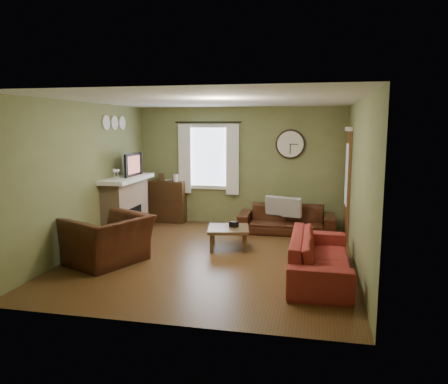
% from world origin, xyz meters
% --- Properties ---
extents(floor, '(4.60, 5.20, 0.00)m').
position_xyz_m(floor, '(0.00, 0.00, 0.00)').
color(floor, '#4E3219').
rests_on(floor, ground).
extents(ceiling, '(4.60, 5.20, 0.00)m').
position_xyz_m(ceiling, '(0.00, 0.00, 2.60)').
color(ceiling, white).
rests_on(ceiling, ground).
extents(wall_left, '(0.00, 5.20, 2.60)m').
position_xyz_m(wall_left, '(-2.30, 0.00, 1.30)').
color(wall_left, olive).
rests_on(wall_left, ground).
extents(wall_right, '(0.00, 5.20, 2.60)m').
position_xyz_m(wall_right, '(2.30, 0.00, 1.30)').
color(wall_right, olive).
rests_on(wall_right, ground).
extents(wall_back, '(4.60, 0.00, 2.60)m').
position_xyz_m(wall_back, '(0.00, 2.60, 1.30)').
color(wall_back, olive).
rests_on(wall_back, ground).
extents(wall_front, '(4.60, 0.00, 2.60)m').
position_xyz_m(wall_front, '(0.00, -2.60, 1.30)').
color(wall_front, olive).
rests_on(wall_front, ground).
extents(fireplace, '(0.40, 1.40, 1.10)m').
position_xyz_m(fireplace, '(-2.10, 1.15, 0.55)').
color(fireplace, '#CDAA8D').
rests_on(fireplace, floor).
extents(firebox, '(0.04, 0.60, 0.55)m').
position_xyz_m(firebox, '(-1.91, 1.15, 0.30)').
color(firebox, black).
rests_on(firebox, fireplace).
extents(mantel, '(0.58, 1.60, 0.08)m').
position_xyz_m(mantel, '(-2.07, 1.15, 1.14)').
color(mantel, white).
rests_on(mantel, fireplace).
extents(tv, '(0.08, 0.60, 0.35)m').
position_xyz_m(tv, '(-2.05, 1.30, 1.35)').
color(tv, black).
rests_on(tv, mantel).
extents(tv_screen, '(0.02, 0.62, 0.36)m').
position_xyz_m(tv_screen, '(-1.97, 1.30, 1.41)').
color(tv_screen, '#994C3F').
rests_on(tv_screen, mantel).
extents(medallion_left, '(0.28, 0.28, 0.03)m').
position_xyz_m(medallion_left, '(-2.28, 0.80, 2.25)').
color(medallion_left, white).
rests_on(medallion_left, wall_left).
extents(medallion_mid, '(0.28, 0.28, 0.03)m').
position_xyz_m(medallion_mid, '(-2.28, 1.15, 2.25)').
color(medallion_mid, white).
rests_on(medallion_mid, wall_left).
extents(medallion_right, '(0.28, 0.28, 0.03)m').
position_xyz_m(medallion_right, '(-2.28, 1.50, 2.25)').
color(medallion_right, white).
rests_on(medallion_right, wall_left).
extents(window_pane, '(1.00, 0.02, 1.30)m').
position_xyz_m(window_pane, '(-0.70, 2.58, 1.50)').
color(window_pane, silver).
rests_on(window_pane, wall_back).
extents(curtain_rod, '(0.03, 0.03, 1.50)m').
position_xyz_m(curtain_rod, '(-0.70, 2.48, 2.27)').
color(curtain_rod, black).
rests_on(curtain_rod, wall_back).
extents(curtain_left, '(0.28, 0.04, 1.55)m').
position_xyz_m(curtain_left, '(-1.25, 2.48, 1.45)').
color(curtain_left, white).
rests_on(curtain_left, wall_back).
extents(curtain_right, '(0.28, 0.04, 1.55)m').
position_xyz_m(curtain_right, '(-0.15, 2.48, 1.45)').
color(curtain_right, white).
rests_on(curtain_right, wall_back).
extents(wall_clock, '(0.64, 0.06, 0.64)m').
position_xyz_m(wall_clock, '(1.10, 2.55, 1.80)').
color(wall_clock, white).
rests_on(wall_clock, wall_back).
extents(door, '(0.05, 0.90, 2.10)m').
position_xyz_m(door, '(2.27, 1.85, 1.05)').
color(door, brown).
rests_on(door, floor).
extents(bookshelf, '(0.79, 0.34, 0.94)m').
position_xyz_m(bookshelf, '(-1.64, 2.41, 0.47)').
color(bookshelf, '#352010').
rests_on(bookshelf, floor).
extents(book, '(0.19, 0.24, 0.02)m').
position_xyz_m(book, '(-1.74, 2.54, 0.96)').
color(book, '#4B351E').
rests_on(book, bookshelf).
extents(sofa_brown, '(1.96, 0.77, 0.57)m').
position_xyz_m(sofa_brown, '(1.10, 1.92, 0.29)').
color(sofa_brown, black).
rests_on(sofa_brown, floor).
extents(pillow_left, '(0.40, 0.21, 0.38)m').
position_xyz_m(pillow_left, '(0.84, 2.01, 0.55)').
color(pillow_left, '#9C9A98').
rests_on(pillow_left, sofa_brown).
extents(pillow_right, '(0.41, 0.21, 0.39)m').
position_xyz_m(pillow_right, '(1.19, 1.86, 0.55)').
color(pillow_right, '#9C9A98').
rests_on(pillow_right, sofa_brown).
extents(sofa_red, '(0.84, 2.15, 0.63)m').
position_xyz_m(sofa_red, '(1.76, -0.65, 0.31)').
color(sofa_red, maroon).
rests_on(sofa_red, floor).
extents(armchair, '(1.43, 1.51, 0.77)m').
position_xyz_m(armchair, '(-1.56, -0.69, 0.38)').
color(armchair, black).
rests_on(armchair, floor).
extents(coffee_table, '(0.85, 0.85, 0.39)m').
position_xyz_m(coffee_table, '(0.15, 0.55, 0.19)').
color(coffee_table, '#4B351E').
rests_on(coffee_table, floor).
extents(tissue_box, '(0.17, 0.17, 0.10)m').
position_xyz_m(tissue_box, '(0.24, 0.60, 0.40)').
color(tissue_box, black).
rests_on(tissue_box, coffee_table).
extents(wine_glass_a, '(0.07, 0.07, 0.21)m').
position_xyz_m(wine_glass_a, '(-2.05, 0.61, 1.28)').
color(wine_glass_a, white).
rests_on(wine_glass_a, mantel).
extents(wine_glass_b, '(0.07, 0.07, 0.19)m').
position_xyz_m(wine_glass_b, '(-2.05, 0.74, 1.28)').
color(wine_glass_b, white).
rests_on(wine_glass_b, mantel).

